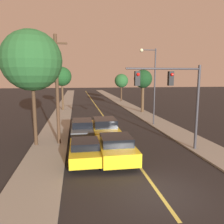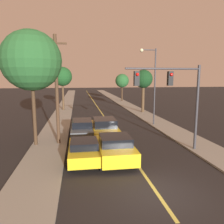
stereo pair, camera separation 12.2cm
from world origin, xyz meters
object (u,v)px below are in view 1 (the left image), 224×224
at_px(car_outer_lane_front, 85,150).
at_px(utility_pole_left, 57,88).
at_px(tree_left_far, 62,77).
at_px(tree_right_near, 143,80).
at_px(tree_right_far, 121,81).
at_px(tree_left_near, 32,61).
at_px(streetlamp_right, 151,77).
at_px(car_near_lane_second, 105,128).
at_px(traffic_signal_mast, 175,90).
at_px(car_near_lane_front, 116,148).
at_px(car_outer_lane_second, 82,128).

distance_m(car_outer_lane_front, utility_pole_left, 5.33).
xyz_separation_m(tree_left_far, tree_right_near, (11.18, -3.76, -0.39)).
bearing_deg(tree_right_far, car_outer_lane_front, -105.36).
bearing_deg(tree_left_near, utility_pole_left, 3.88).
distance_m(streetlamp_right, tree_right_far, 23.19).
relative_size(streetlamp_right, tree_right_far, 1.37).
xyz_separation_m(tree_left_near, tree_right_far, (12.17, 28.47, -1.80)).
height_order(car_near_lane_second, tree_right_far, tree_right_far).
distance_m(streetlamp_right, tree_right_near, 8.33).
bearing_deg(tree_right_near, car_near_lane_second, -120.09).
bearing_deg(car_outer_lane_front, car_near_lane_second, 70.53).
bearing_deg(traffic_signal_mast, car_near_lane_front, -166.28).
bearing_deg(tree_left_far, streetlamp_right, -51.40).
relative_size(tree_left_near, tree_right_far, 1.44).
height_order(tree_right_near, tree_right_far, tree_right_near).
distance_m(streetlamp_right, utility_pole_left, 10.29).
relative_size(tree_left_near, tree_left_far, 1.26).
bearing_deg(car_near_lane_second, car_near_lane_front, -90.00).
relative_size(car_outer_lane_second, streetlamp_right, 0.66).
bearing_deg(utility_pole_left, car_near_lane_second, 21.91).
height_order(car_outer_lane_front, car_outer_lane_second, car_outer_lane_second).
height_order(utility_pole_left, tree_left_near, tree_left_near).
distance_m(car_near_lane_second, car_outer_lane_front, 5.44).
distance_m(utility_pole_left, tree_right_near, 17.02).
bearing_deg(tree_right_far, utility_pole_left, -110.42).
bearing_deg(traffic_signal_mast, tree_left_far, 112.54).
xyz_separation_m(streetlamp_right, utility_pole_left, (-8.82, -5.24, -0.80)).
height_order(utility_pole_left, tree_right_near, utility_pole_left).
bearing_deg(car_outer_lane_front, tree_left_near, 133.15).
xyz_separation_m(car_near_lane_second, tree_right_near, (6.93, 11.96, 3.80)).
height_order(car_outer_lane_second, utility_pole_left, utility_pole_left).
bearing_deg(tree_right_far, tree_right_near, -90.25).
bearing_deg(car_outer_lane_front, tree_left_far, 96.67).
height_order(car_outer_lane_second, traffic_signal_mast, traffic_signal_mast).
height_order(streetlamp_right, tree_right_far, streetlamp_right).
height_order(traffic_signal_mast, utility_pole_left, utility_pole_left).
bearing_deg(car_near_lane_front, tree_right_near, 67.97).
relative_size(car_outer_lane_second, utility_pole_left, 0.65).
bearing_deg(utility_pole_left, car_outer_lane_second, 47.33).
xyz_separation_m(utility_pole_left, tree_right_far, (10.56, 28.36, 0.09)).
height_order(tree_left_near, tree_left_far, tree_left_near).
bearing_deg(car_outer_lane_second, car_outer_lane_front, -90.00).
height_order(streetlamp_right, tree_left_near, tree_left_near).
xyz_separation_m(car_near_lane_front, car_outer_lane_second, (-1.81, 5.64, -0.05)).
xyz_separation_m(tree_left_far, tree_right_far, (11.24, 11.21, -0.78)).
relative_size(car_near_lane_front, tree_left_far, 0.66).
height_order(car_outer_lane_second, streetlamp_right, streetlamp_right).
bearing_deg(tree_left_far, utility_pole_left, -87.72).
bearing_deg(tree_right_far, car_near_lane_front, -102.29).
distance_m(car_near_lane_second, tree_left_near, 7.50).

